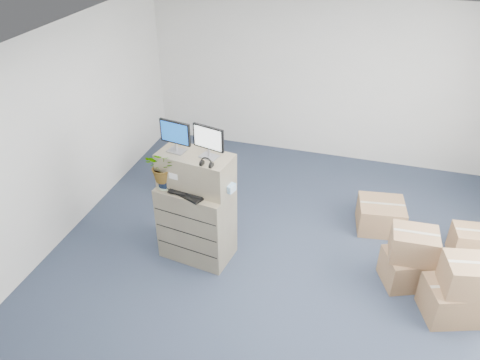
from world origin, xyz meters
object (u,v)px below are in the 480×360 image
keyboard (187,193)px  office_chair (198,168)px  filing_cabinet_lower (197,222)px  potted_plant (164,170)px  monitor_right (208,140)px  water_bottle (198,177)px  monitor_left (175,135)px

keyboard → office_chair: (-0.54, 1.67, -0.70)m
filing_cabinet_lower → potted_plant: bearing=-161.5°
monitor_right → office_chair: (-0.78, 1.49, -1.36)m
office_chair → potted_plant: bearing=64.9°
keyboard → water_bottle: water_bottle is taller
monitor_left → office_chair: bearing=113.3°
monitor_left → keyboard: size_ratio=0.80×
monitor_left → office_chair: 2.04m
water_bottle → filing_cabinet_lower: bearing=-128.6°
potted_plant → monitor_right: bearing=11.1°
water_bottle → potted_plant: size_ratio=0.63×
potted_plant → office_chair: potted_plant is taller
keyboard → water_bottle: size_ratio=1.77×
monitor_right → office_chair: 2.16m
water_bottle → office_chair: bearing=112.8°
keyboard → potted_plant: size_ratio=1.12×
keyboard → potted_plant: 0.40m
filing_cabinet_lower → water_bottle: (0.04, 0.05, 0.67)m
office_chair → water_bottle: bearing=79.7°
filing_cabinet_lower → potted_plant: potted_plant is taller
keyboard → office_chair: 1.89m
monitor_left → potted_plant: monitor_left is taller
filing_cabinet_lower → monitor_left: (-0.23, 0.06, 1.20)m
keyboard → office_chair: size_ratio=0.70×
monitor_left → potted_plant: bearing=-125.5°
filing_cabinet_lower → monitor_left: 1.22m
filing_cabinet_lower → monitor_right: monitor_right is taller
monitor_right → water_bottle: bearing=-168.7°
monitor_left → keyboard: (0.19, -0.19, -0.66)m
water_bottle → monitor_left: bearing=177.3°
monitor_right → keyboard: 0.72m
filing_cabinet_lower → potted_plant: size_ratio=2.34×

